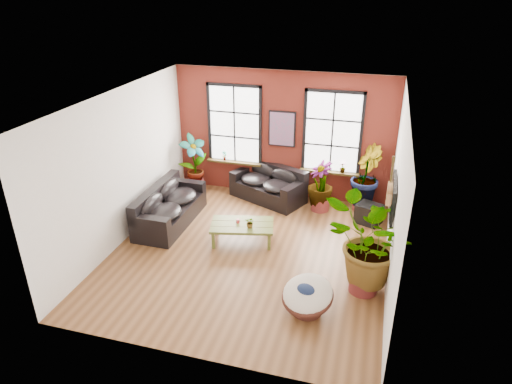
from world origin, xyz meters
TOP-DOWN VIEW (x-y plane):
  - room at (0.00, 0.15)m, footprint 6.04×6.54m
  - sofa_back at (-0.25, 2.86)m, footprint 2.25×1.72m
  - sofa_left at (-2.36, 0.82)m, footprint 1.00×2.38m
  - coffee_table at (-0.29, 0.44)m, footprint 1.59×1.12m
  - papasan_chair at (1.61, -1.63)m, footprint 1.25×1.25m
  - poster at (0.00, 3.18)m, footprint 0.74×0.06m
  - tv_wall_unit at (2.93, 0.60)m, footprint 0.13×1.86m
  - media_box at (2.52, 2.17)m, footprint 0.74×0.69m
  - pot_back_left at (-2.41, 2.75)m, footprint 0.55×0.55m
  - pot_back_right at (2.31, 2.88)m, footprint 0.60×0.60m
  - pot_right_wall at (2.57, -0.70)m, footprint 0.74×0.74m
  - pot_mid at (1.23, 2.54)m, footprint 0.55×0.55m
  - floor_plant_back_left at (-2.44, 2.77)m, footprint 0.92×0.98m
  - floor_plant_back_right at (2.30, 2.91)m, footprint 0.84×0.99m
  - floor_plant_right_wall at (2.59, -0.68)m, footprint 2.12×2.11m
  - floor_plant_mid at (1.20, 2.56)m, footprint 0.95×0.95m
  - table_plant at (-0.06, 0.34)m, footprint 0.28×0.26m
  - sill_plant_left at (-1.65, 3.13)m, footprint 0.17×0.17m
  - sill_plant_right at (1.70, 3.13)m, footprint 0.19×0.19m

SIDE VIEW (x-z plane):
  - pot_mid at x=1.23m, z-range 0.00..0.35m
  - pot_back_left at x=-2.41m, z-range 0.00..0.35m
  - pot_back_right at x=2.31m, z-range 0.00..0.37m
  - pot_right_wall at x=2.57m, z-range 0.00..0.41m
  - media_box at x=2.52m, z-range 0.00..0.50m
  - papasan_chair at x=1.61m, z-range 0.01..0.73m
  - coffee_table at x=-0.29m, z-range 0.13..0.69m
  - sofa_back at x=-0.25m, z-range -0.04..0.89m
  - sofa_left at x=-2.36m, z-range -0.04..0.89m
  - table_plant at x=-0.06m, z-range 0.46..0.72m
  - floor_plant_mid at x=1.20m, z-range 0.14..1.36m
  - floor_plant_back_left at x=-2.44m, z-range 0.15..1.69m
  - floor_plant_back_right at x=2.30m, z-range 0.15..1.79m
  - sill_plant_left at x=-1.65m, z-range 0.90..1.17m
  - sill_plant_right at x=1.70m, z-range 0.90..1.17m
  - floor_plant_right_wall at x=2.59m, z-range 0.16..1.94m
  - tv_wall_unit at x=2.93m, z-range 0.94..2.14m
  - room at x=0.00m, z-range -0.02..3.52m
  - poster at x=0.00m, z-range 1.46..2.44m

